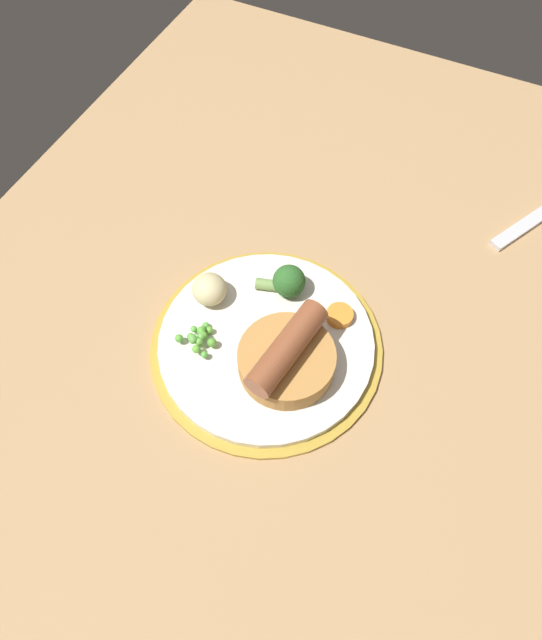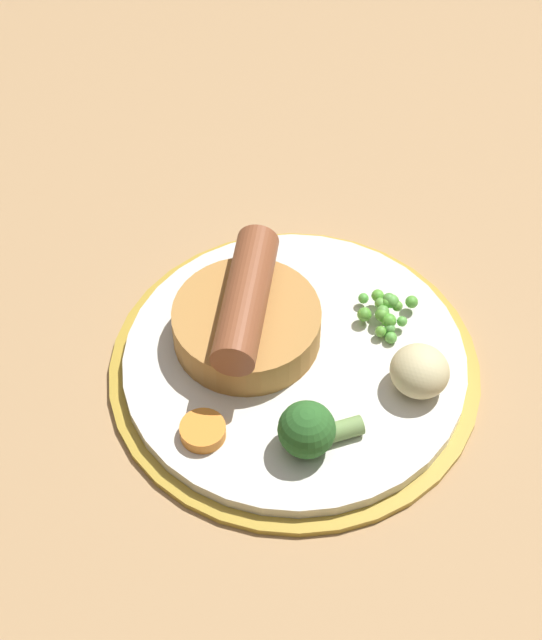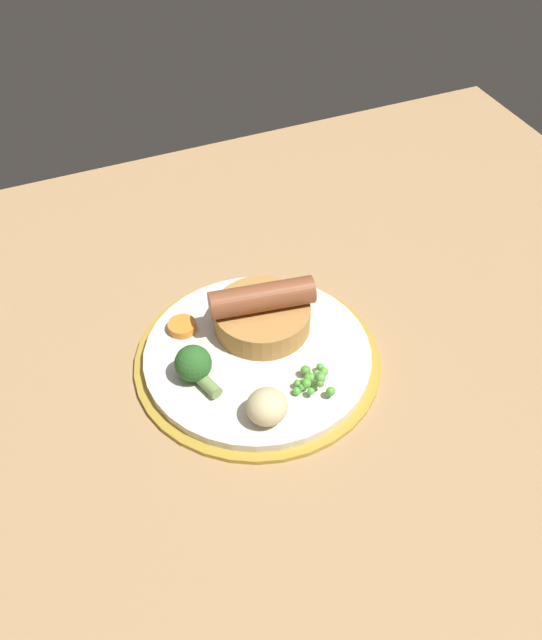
{
  "view_description": "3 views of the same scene",
  "coord_description": "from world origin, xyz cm",
  "px_view_note": "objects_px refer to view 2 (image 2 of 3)",
  "views": [
    {
      "loc": [
        -26.54,
        -12.1,
        56.4
      ],
      "look_at": [
        0.03,
        0.66,
        7.2
      ],
      "focal_mm": 32.0,
      "sensor_mm": 36.0,
      "label": 1
    },
    {
      "loc": [
        41.45,
        -1.18,
        60.07
      ],
      "look_at": [
        -2.52,
        -0.78,
        6.45
      ],
      "focal_mm": 60.0,
      "sensor_mm": 36.0,
      "label": 2
    },
    {
      "loc": [
        16.38,
        45.23,
        56.29
      ],
      "look_at": [
        -2.74,
        -0.12,
        7.34
      ],
      "focal_mm": 40.0,
      "sensor_mm": 36.0,
      "label": 3
    }
  ],
  "objects_px": {
    "dinner_plate": "(295,366)",
    "potato_chunk_1": "(420,371)",
    "broccoli_floret_near": "(310,430)",
    "pea_pile": "(386,311)",
    "carrot_slice_1": "(203,431)",
    "sausage_pudding": "(247,318)"
  },
  "relations": [
    {
      "from": "broccoli_floret_near",
      "to": "carrot_slice_1",
      "type": "xyz_separation_m",
      "value": [
        -0.01,
        -0.07,
        -0.01
      ]
    },
    {
      "from": "sausage_pudding",
      "to": "pea_pile",
      "type": "xyz_separation_m",
      "value": [
        -0.01,
        0.09,
        -0.01
      ]
    },
    {
      "from": "dinner_plate",
      "to": "potato_chunk_1",
      "type": "bearing_deg",
      "value": 73.98
    },
    {
      "from": "sausage_pudding",
      "to": "potato_chunk_1",
      "type": "bearing_deg",
      "value": 78.58
    },
    {
      "from": "sausage_pudding",
      "to": "carrot_slice_1",
      "type": "height_order",
      "value": "sausage_pudding"
    },
    {
      "from": "pea_pile",
      "to": "carrot_slice_1",
      "type": "distance_m",
      "value": 0.15
    },
    {
      "from": "dinner_plate",
      "to": "broccoli_floret_near",
      "type": "bearing_deg",
      "value": 6.13
    },
    {
      "from": "sausage_pudding",
      "to": "broccoli_floret_near",
      "type": "bearing_deg",
      "value": 33.29
    },
    {
      "from": "potato_chunk_1",
      "to": "broccoli_floret_near",
      "type": "bearing_deg",
      "value": -57.99
    },
    {
      "from": "dinner_plate",
      "to": "carrot_slice_1",
      "type": "distance_m",
      "value": 0.08
    },
    {
      "from": "carrot_slice_1",
      "to": "dinner_plate",
      "type": "bearing_deg",
      "value": 135.39
    },
    {
      "from": "potato_chunk_1",
      "to": "sausage_pudding",
      "type": "bearing_deg",
      "value": -110.28
    },
    {
      "from": "pea_pile",
      "to": "carrot_slice_1",
      "type": "bearing_deg",
      "value": -52.84
    },
    {
      "from": "dinner_plate",
      "to": "potato_chunk_1",
      "type": "xyz_separation_m",
      "value": [
        0.02,
        0.08,
        0.02
      ]
    },
    {
      "from": "sausage_pudding",
      "to": "broccoli_floret_near",
      "type": "xyz_separation_m",
      "value": [
        0.08,
        0.04,
        -0.0
      ]
    },
    {
      "from": "broccoli_floret_near",
      "to": "carrot_slice_1",
      "type": "relative_size",
      "value": 1.89
    },
    {
      "from": "pea_pile",
      "to": "broccoli_floret_near",
      "type": "xyz_separation_m",
      "value": [
        0.1,
        -0.05,
        0.01
      ]
    },
    {
      "from": "carrot_slice_1",
      "to": "potato_chunk_1",
      "type": "bearing_deg",
      "value": 105.0
    },
    {
      "from": "carrot_slice_1",
      "to": "pea_pile",
      "type": "bearing_deg",
      "value": 127.16
    },
    {
      "from": "broccoli_floret_near",
      "to": "carrot_slice_1",
      "type": "bearing_deg",
      "value": -24.71
    },
    {
      "from": "pea_pile",
      "to": "broccoli_floret_near",
      "type": "distance_m",
      "value": 0.11
    },
    {
      "from": "potato_chunk_1",
      "to": "carrot_slice_1",
      "type": "relative_size",
      "value": 1.34
    }
  ]
}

